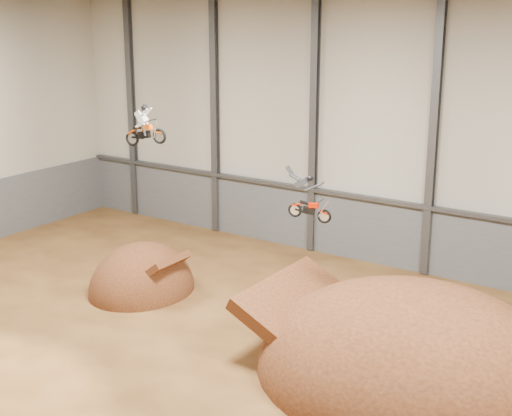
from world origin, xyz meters
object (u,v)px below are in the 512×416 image
at_px(fmx_rider_a, 146,123).
at_px(fmx_rider_b, 309,195).
at_px(landing_ramp, 412,377).
at_px(takeoff_ramp, 142,291).

height_order(fmx_rider_a, fmx_rider_b, fmx_rider_a).
bearing_deg(landing_ramp, fmx_rider_a, -173.66).
distance_m(takeoff_ramp, fmx_rider_a, 9.18).
distance_m(takeoff_ramp, fmx_rider_b, 10.77).
bearing_deg(fmx_rider_b, fmx_rider_a, -172.86).
bearing_deg(landing_ramp, fmx_rider_b, 168.70).
relative_size(takeoff_ramp, fmx_rider_b, 2.28).
distance_m(fmx_rider_a, fmx_rider_b, 7.30).
height_order(landing_ramp, fmx_rider_a, fmx_rider_a).
bearing_deg(takeoff_ramp, fmx_rider_a, -37.97).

